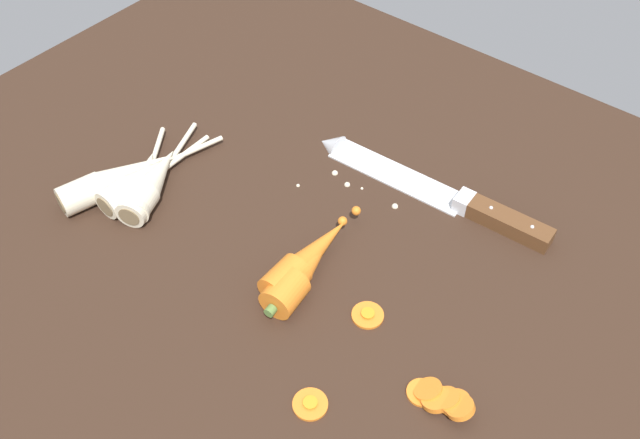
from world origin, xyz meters
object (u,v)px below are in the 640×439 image
object	(u,v)px
carrot_slice_stray_near	(310,403)
parsnip_back	(116,179)
carrot_slice_stack	(441,398)
carrot_slice_stray_mid	(368,314)
whole_carrot	(307,259)
parsnip_mid_left	(152,182)
chefs_knife	(425,186)
parsnip_mid_right	(140,181)
whole_carrot_second	(303,271)
parsnip_front	(143,183)

from	to	relation	value
carrot_slice_stray_near	parsnip_back	bearing A→B (deg)	168.10
carrot_slice_stack	carrot_slice_stray_mid	distance (cm)	12.96
whole_carrot	parsnip_mid_left	size ratio (longest dim) A/B	0.94
chefs_knife	parsnip_back	xyz separation A→B (cm)	(-31.89, -25.68, 1.33)
parsnip_mid_right	carrot_slice_stack	bearing A→B (deg)	-1.85
whole_carrot_second	carrot_slice_stray_near	bearing A→B (deg)	-47.67
whole_carrot	parsnip_back	world-z (taller)	whole_carrot
whole_carrot_second	parsnip_mid_right	world-z (taller)	whole_carrot_second
whole_carrot_second	parsnip_mid_left	size ratio (longest dim) A/B	0.88
whole_carrot	parsnip_mid_right	bearing A→B (deg)	-172.35
chefs_knife	whole_carrot	world-z (taller)	whole_carrot
whole_carrot	parsnip_front	size ratio (longest dim) A/B	1.16
carrot_slice_stray_near	carrot_slice_stray_mid	xyz separation A→B (cm)	(-1.94, 12.75, 0.00)
whole_carrot_second	parsnip_mid_left	world-z (taller)	whole_carrot_second
whole_carrot	carrot_slice_stray_mid	distance (cm)	9.87
whole_carrot	parsnip_back	distance (cm)	28.90
whole_carrot_second	parsnip_back	bearing A→B (deg)	-173.12
chefs_knife	parsnip_mid_right	world-z (taller)	parsnip_mid_right
parsnip_front	chefs_knife	bearing A→B (deg)	39.96
parsnip_mid_left	parsnip_back	world-z (taller)	same
whole_carrot_second	chefs_knife	bearing A→B (deg)	82.98
parsnip_back	carrot_slice_stray_near	distance (cm)	40.97
whole_carrot_second	parsnip_front	size ratio (longest dim) A/B	1.08
chefs_knife	parsnip_front	bearing A→B (deg)	-140.04
whole_carrot	parsnip_front	distance (cm)	25.34
chefs_knife	carrot_slice_stack	distance (cm)	31.48
whole_carrot	parsnip_mid_left	bearing A→B (deg)	-173.75
parsnip_mid_left	carrot_slice_stray_mid	xyz separation A→B (cm)	(33.92, 1.78, -1.62)
parsnip_front	parsnip_mid_right	world-z (taller)	same
parsnip_back	parsnip_mid_left	bearing A→B (deg)	31.13
whole_carrot_second	carrot_slice_stray_near	distance (cm)	16.27
whole_carrot_second	parsnip_front	xyz separation A→B (cm)	(-25.83, -1.78, -0.12)
chefs_knife	carrot_slice_stray_mid	bearing A→B (deg)	-73.76
whole_carrot_second	carrot_slice_stray_mid	world-z (taller)	whole_carrot_second
parsnip_back	carrot_slice_stray_mid	xyz separation A→B (cm)	(38.11, 4.31, -1.62)
chefs_knife	parsnip_mid_right	size ratio (longest dim) A/B	1.87
whole_carrot	whole_carrot_second	world-z (taller)	same
whole_carrot_second	parsnip_back	distance (cm)	29.38
chefs_knife	whole_carrot	xyz separation A→B (cm)	(-3.46, -20.49, 1.45)
whole_carrot	parsnip_back	bearing A→B (deg)	-169.66
carrot_slice_stray_mid	whole_carrot_second	bearing A→B (deg)	-174.93
parsnip_back	carrot_slice_stack	bearing A→B (deg)	0.23
chefs_knife	whole_carrot	bearing A→B (deg)	-99.57
parsnip_front	carrot_slice_stray_mid	xyz separation A→B (cm)	(34.78, 2.57, -1.62)
whole_carrot_second	parsnip_mid_right	bearing A→B (deg)	-176.15
carrot_slice_stray_near	parsnip_mid_left	bearing A→B (deg)	162.99
parsnip_front	carrot_slice_stray_near	xyz separation A→B (cm)	(36.73, -10.18, -1.62)
parsnip_front	carrot_slice_stray_mid	world-z (taller)	parsnip_front
carrot_slice_stray_near	whole_carrot	bearing A→B (deg)	130.46
parsnip_back	carrot_slice_stray_mid	bearing A→B (deg)	6.46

